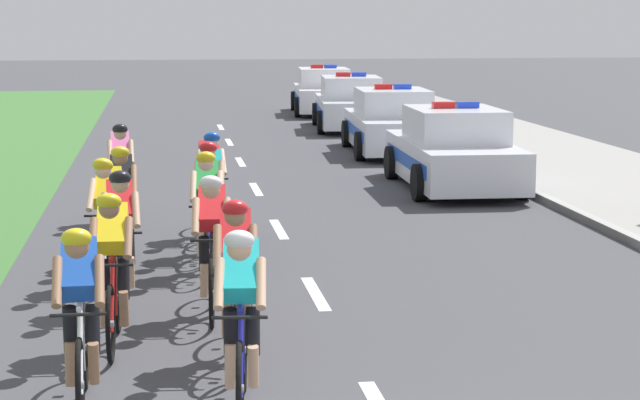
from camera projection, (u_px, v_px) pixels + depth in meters
sidewalk_slab at (621, 183)px, 20.99m from camera, size 4.19×60.00×0.12m
kerb_edge at (516, 185)px, 20.71m from camera, size 0.16×60.00×0.13m
lane_markings_centre at (266, 207)px, 18.73m from camera, size 0.14×29.60×0.01m
cyclist_lead at (80, 314)px, 8.92m from camera, size 0.42×1.72×1.56m
cyclist_second at (241, 317)px, 8.85m from camera, size 0.45×1.72×1.56m
cyclist_third at (113, 267)px, 10.63m from camera, size 0.42×1.72×1.56m
cyclist_fourth at (236, 276)px, 10.25m from camera, size 0.44×1.72×1.56m
cyclist_fifth at (121, 236)px, 12.14m from camera, size 0.43×1.72×1.56m
cyclist_sixth at (212, 242)px, 11.78m from camera, size 0.44×1.72×1.56m
cyclist_seventh at (108, 218)px, 13.19m from camera, size 0.45×1.72×1.56m
cyclist_eighth at (207, 209)px, 13.82m from camera, size 0.43×1.72×1.56m
cyclist_ninth at (122, 202)px, 14.36m from camera, size 0.42×1.72×1.56m
cyclist_tenth at (210, 195)px, 14.90m from camera, size 0.45×1.72×1.56m
cyclist_eleventh at (121, 171)px, 17.30m from camera, size 0.43×1.72×1.56m
cyclist_twelfth at (211, 182)px, 16.10m from camera, size 0.43×1.72×1.56m
police_car_nearest at (454, 152)px, 20.67m from camera, size 2.09×4.45×1.59m
police_car_second at (392, 124)px, 26.12m from camera, size 2.19×4.49×1.59m
police_car_third at (351, 105)px, 31.73m from camera, size 2.28×4.53×1.59m
police_car_furthest at (323, 93)px, 36.93m from camera, size 2.24×4.52×1.59m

